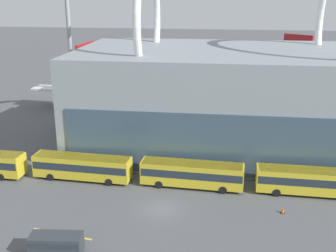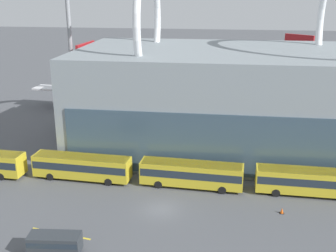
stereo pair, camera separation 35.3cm
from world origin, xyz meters
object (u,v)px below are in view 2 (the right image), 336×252
at_px(shuttle_bus_3, 191,173).
at_px(shuttle_bus_4, 310,180).
at_px(shuttle_bus_2, 82,166).
at_px(airliner_at_gate_far, 116,87).
at_px(floodlight_mast, 70,42).
at_px(traffic_cone_0, 282,211).
at_px(service_van_foreground, 55,243).

xyz_separation_m(shuttle_bus_3, shuttle_bus_4, (14.59, -0.19, 0.00)).
xyz_separation_m(shuttle_bus_2, shuttle_bus_3, (14.59, -0.32, 0.00)).
bearing_deg(shuttle_bus_3, airliner_at_gate_far, 122.24).
height_order(shuttle_bus_2, floodlight_mast, floodlight_mast).
bearing_deg(traffic_cone_0, floodlight_mast, 144.59).
bearing_deg(floodlight_mast, service_van_foreground, -73.75).
distance_m(shuttle_bus_2, shuttle_bus_4, 29.18).
height_order(floodlight_mast, traffic_cone_0, floodlight_mast).
xyz_separation_m(shuttle_bus_2, service_van_foreground, (2.88, -16.47, -0.65)).
bearing_deg(traffic_cone_0, shuttle_bus_4, 53.38).
xyz_separation_m(airliner_at_gate_far, service_van_foreground, (6.73, -49.41, -3.73)).
bearing_deg(floodlight_mast, shuttle_bus_4, -26.26).
distance_m(airliner_at_gate_far, shuttle_bus_3, 38.15).
bearing_deg(shuttle_bus_2, floodlight_mast, 115.37).
distance_m(shuttle_bus_2, traffic_cone_0, 26.02).
distance_m(service_van_foreground, floodlight_mast, 38.15).
xyz_separation_m(service_van_foreground, traffic_cone_0, (22.47, 10.82, -0.91)).
relative_size(service_van_foreground, traffic_cone_0, 7.42).
xyz_separation_m(shuttle_bus_4, floodlight_mast, (-36.15, 17.84, 14.02)).
xyz_separation_m(shuttle_bus_3, floodlight_mast, (-21.56, 17.65, 14.02)).
height_order(shuttle_bus_3, traffic_cone_0, shuttle_bus_3).
bearing_deg(airliner_at_gate_far, traffic_cone_0, -137.66).
bearing_deg(shuttle_bus_3, service_van_foreground, -122.70).
height_order(service_van_foreground, traffic_cone_0, service_van_foreground).
xyz_separation_m(shuttle_bus_2, floodlight_mast, (-6.98, 17.33, 14.02)).
bearing_deg(airliner_at_gate_far, shuttle_bus_3, -145.77).
xyz_separation_m(airliner_at_gate_far, shuttle_bus_4, (33.03, -33.44, -3.08)).
bearing_deg(shuttle_bus_2, airliner_at_gate_far, 100.12).
height_order(service_van_foreground, floodlight_mast, floodlight_mast).
bearing_deg(traffic_cone_0, airliner_at_gate_far, 127.12).
xyz_separation_m(airliner_at_gate_far, traffic_cone_0, (29.21, -38.59, -4.64)).
relative_size(airliner_at_gate_far, service_van_foreground, 7.30).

